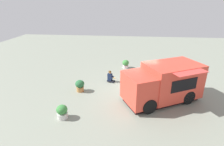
# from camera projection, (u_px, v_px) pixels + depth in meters

# --- Properties ---
(ground_plane) EXTENTS (40.00, 40.00, 0.00)m
(ground_plane) POSITION_uv_depth(u_px,v_px,m) (136.00, 88.00, 12.84)
(ground_plane) COLOR gray
(food_truck) EXTENTS (4.01, 5.11, 2.33)m
(food_truck) POSITION_uv_depth(u_px,v_px,m) (163.00, 84.00, 10.88)
(food_truck) COLOR #D94231
(food_truck) RESTS_ON ground_plane
(person_customer) EXTENTS (0.60, 0.77, 0.91)m
(person_customer) POSITION_uv_depth(u_px,v_px,m) (110.00, 77.00, 13.68)
(person_customer) COLOR black
(person_customer) RESTS_ON ground_plane
(planter_flowering_near) EXTENTS (0.58, 0.58, 0.77)m
(planter_flowering_near) POSITION_uv_depth(u_px,v_px,m) (62.00, 112.00, 9.40)
(planter_flowering_near) COLOR silver
(planter_flowering_near) RESTS_ON ground_plane
(planter_flowering_far) EXTENTS (0.61, 0.61, 0.76)m
(planter_flowering_far) POSITION_uv_depth(u_px,v_px,m) (126.00, 64.00, 16.51)
(planter_flowering_far) COLOR silver
(planter_flowering_far) RESTS_ON ground_plane
(planter_flowering_side) EXTENTS (0.62, 0.62, 0.82)m
(planter_flowering_side) POSITION_uv_depth(u_px,v_px,m) (80.00, 85.00, 12.21)
(planter_flowering_side) COLOR #B07C45
(planter_flowering_side) RESTS_ON ground_plane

